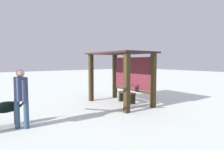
{
  "coord_description": "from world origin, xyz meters",
  "views": [
    {
      "loc": [
        6.39,
        -5.12,
        1.89
      ],
      "look_at": [
        -0.01,
        -0.42,
        1.3
      ],
      "focal_mm": 29.84,
      "sensor_mm": 36.0,
      "label": 1
    }
  ],
  "objects_px": {
    "bus_shelter": "(124,68)",
    "bench_left_inside": "(127,95)",
    "dog": "(3,108)",
    "person_walking": "(21,94)"
  },
  "relations": [
    {
      "from": "bus_shelter",
      "to": "bench_left_inside",
      "type": "bearing_deg",
      "value": 90.0
    },
    {
      "from": "dog",
      "to": "bench_left_inside",
      "type": "bearing_deg",
      "value": 93.32
    },
    {
      "from": "bus_shelter",
      "to": "bench_left_inside",
      "type": "relative_size",
      "value": 3.27
    },
    {
      "from": "person_walking",
      "to": "bus_shelter",
      "type": "bearing_deg",
      "value": 99.88
    },
    {
      "from": "bench_left_inside",
      "to": "person_walking",
      "type": "xyz_separation_m",
      "value": [
        0.76,
        -4.56,
        0.63
      ]
    },
    {
      "from": "bus_shelter",
      "to": "person_walking",
      "type": "bearing_deg",
      "value": -80.12
    },
    {
      "from": "bus_shelter",
      "to": "dog",
      "type": "distance_m",
      "value": 4.87
    },
    {
      "from": "bench_left_inside",
      "to": "dog",
      "type": "xyz_separation_m",
      "value": [
        0.29,
        -4.96,
        0.2
      ]
    },
    {
      "from": "bus_shelter",
      "to": "dog",
      "type": "bearing_deg",
      "value": -86.53
    },
    {
      "from": "bus_shelter",
      "to": "person_walking",
      "type": "height_order",
      "value": "bus_shelter"
    }
  ]
}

